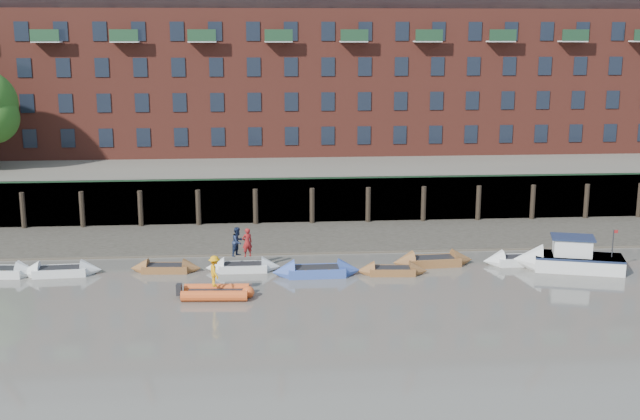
{
  "coord_description": "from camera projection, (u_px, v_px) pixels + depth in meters",
  "views": [
    {
      "loc": [
        -1.72,
        -33.54,
        13.41
      ],
      "look_at": [
        1.8,
        12.0,
        3.2
      ],
      "focal_mm": 45.0,
      "sensor_mm": 36.0,
      "label": 1
    }
  ],
  "objects": [
    {
      "name": "rowboat_5",
      "position": [
        392.0,
        271.0,
        45.19
      ],
      "size": [
        4.07,
        1.46,
        1.16
      ],
      "rotation": [
        0.0,
        0.0,
        -0.08
      ],
      "color": "brown",
      "rests_on": "ground"
    },
    {
      "name": "person_rower_a",
      "position": [
        247.0,
        242.0,
        45.59
      ],
      "size": [
        0.71,
        0.6,
        1.66
      ],
      "primitive_type": "imported",
      "rotation": [
        0.0,
        0.0,
        3.53
      ],
      "color": "maroon",
      "rests_on": "rowboat_3"
    },
    {
      "name": "rib_tender",
      "position": [
        219.0,
        292.0,
        41.22
      ],
      "size": [
        3.74,
        1.94,
        0.64
      ],
      "rotation": [
        0.0,
        0.0,
        -0.06
      ],
      "color": "#DC531F",
      "rests_on": "ground"
    },
    {
      "name": "bank_terrace",
      "position": [
        279.0,
        169.0,
        70.37
      ],
      "size": [
        110.0,
        28.0,
        3.2
      ],
      "primitive_type": "cube",
      "color": "#5E594D",
      "rests_on": "ground"
    },
    {
      "name": "ground",
      "position": [
        300.0,
        339.0,
        35.69
      ],
      "size": [
        220.0,
        220.0,
        0.0
      ],
      "primitive_type": "plane",
      "color": "#5F5B53",
      "rests_on": "ground"
    },
    {
      "name": "rowboat_3",
      "position": [
        243.0,
        267.0,
        45.83
      ],
      "size": [
        4.27,
        1.26,
        1.24
      ],
      "rotation": [
        0.0,
        0.0,
        -0.0
      ],
      "color": "silver",
      "rests_on": "ground"
    },
    {
      "name": "foreshore",
      "position": [
        286.0,
        238.0,
        53.2
      ],
      "size": [
        110.0,
        8.0,
        0.5
      ],
      "primitive_type": "cube",
      "color": "#3D382F",
      "rests_on": "ground"
    },
    {
      "name": "motor_launch",
      "position": [
        560.0,
        258.0,
        46.04
      ],
      "size": [
        6.44,
        3.6,
        2.53
      ],
      "rotation": [
        0.0,
        0.0,
        2.86
      ],
      "color": "silver",
      "rests_on": "ground"
    },
    {
      "name": "rowboat_7",
      "position": [
        522.0,
        260.0,
        47.14
      ],
      "size": [
        4.64,
        1.36,
        1.34
      ],
      "rotation": [
        0.0,
        0.0,
        0.0
      ],
      "color": "silver",
      "rests_on": "ground"
    },
    {
      "name": "rowboat_4",
      "position": [
        316.0,
        271.0,
        44.92
      ],
      "size": [
        4.99,
        1.54,
        1.44
      ],
      "rotation": [
        0.0,
        0.0,
        0.02
      ],
      "color": "#3854A8",
      "rests_on": "ground"
    },
    {
      "name": "apartment_terrace",
      "position": [
        277.0,
        38.0,
        68.89
      ],
      "size": [
        80.6,
        15.56,
        20.98
      ],
      "color": "brown",
      "rests_on": "bank_terrace"
    },
    {
      "name": "river_wall",
      "position": [
        284.0,
        201.0,
        57.12
      ],
      "size": [
        110.0,
        1.23,
        3.3
      ],
      "color": "#2D2A26",
      "rests_on": "ground"
    },
    {
      "name": "person_rower_b",
      "position": [
        238.0,
        242.0,
        45.7
      ],
      "size": [
        1.0,
        1.04,
        1.69
      ],
      "primitive_type": "imported",
      "rotation": [
        0.0,
        0.0,
        0.95
      ],
      "color": "#19233F",
      "rests_on": "rowboat_3"
    },
    {
      "name": "person_rib_crew",
      "position": [
        215.0,
        271.0,
        41.02
      ],
      "size": [
        0.85,
        1.16,
        1.61
      ],
      "primitive_type": "imported",
      "rotation": [
        0.0,
        0.0,
        1.83
      ],
      "color": "orange",
      "rests_on": "rib_tender"
    },
    {
      "name": "mud_band",
      "position": [
        288.0,
        251.0,
        49.89
      ],
      "size": [
        110.0,
        1.6,
        0.1
      ],
      "primitive_type": "cube",
      "color": "#4C4336",
      "rests_on": "ground"
    },
    {
      "name": "rowboat_6",
      "position": [
        433.0,
        261.0,
        46.93
      ],
      "size": [
        4.91,
        1.76,
        1.4
      ],
      "rotation": [
        0.0,
        0.0,
        0.08
      ],
      "color": "brown",
      "rests_on": "ground"
    },
    {
      "name": "rowboat_2",
      "position": [
        166.0,
        268.0,
        45.68
      ],
      "size": [
        4.09,
        1.46,
        1.17
      ],
      "rotation": [
        0.0,
        0.0,
        -0.07
      ],
      "color": "brown",
      "rests_on": "ground"
    },
    {
      "name": "rowboat_1",
      "position": [
        61.0,
        271.0,
        45.02
      ],
      "size": [
        4.59,
        1.59,
        1.31
      ],
      "rotation": [
        0.0,
        0.0,
        0.06
      ],
      "color": "silver",
      "rests_on": "ground"
    }
  ]
}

